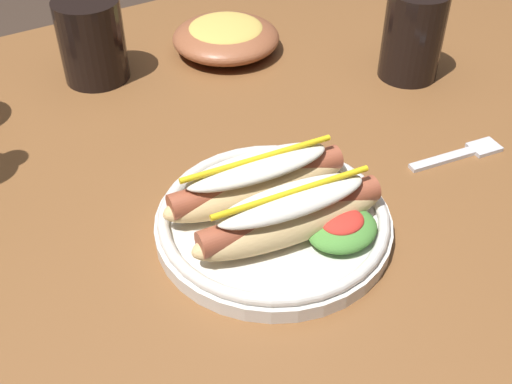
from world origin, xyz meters
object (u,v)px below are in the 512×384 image
(hot_dog_plate, at_px, (275,212))
(side_bowl, at_px, (226,36))
(extra_cup, at_px, (92,40))
(soda_cup, at_px, (413,35))
(fork, at_px, (462,154))

(hot_dog_plate, xyz_separation_m, side_bowl, (0.15, 0.36, -0.00))
(extra_cup, bearing_deg, hot_dog_plate, -84.28)
(soda_cup, bearing_deg, hot_dog_plate, -152.83)
(fork, distance_m, side_bowl, 0.38)
(side_bowl, bearing_deg, hot_dog_plate, -112.55)
(hot_dog_plate, height_order, extra_cup, extra_cup)
(soda_cup, xyz_separation_m, side_bowl, (-0.18, 0.19, -0.04))
(fork, relative_size, extra_cup, 1.09)
(extra_cup, distance_m, side_bowl, 0.19)
(hot_dog_plate, bearing_deg, side_bowl, 67.45)
(extra_cup, relative_size, side_bowl, 0.71)
(hot_dog_plate, distance_m, side_bowl, 0.39)
(hot_dog_plate, height_order, side_bowl, hot_dog_plate)
(hot_dog_plate, distance_m, extra_cup, 0.39)
(fork, distance_m, extra_cup, 0.50)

